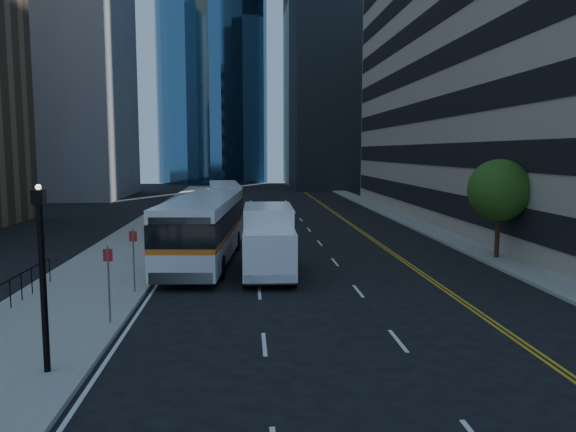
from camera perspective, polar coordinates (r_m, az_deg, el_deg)
The scene contains 9 objects.
ground at distance 21.09m, azimuth 6.88°, elevation -8.95°, with size 160.00×160.00×0.00m, color black.
sidewalk_west at distance 45.73m, azimuth -12.41°, elevation -0.55°, with size 5.00×90.00×0.15m, color gray.
sidewalk_east at distance 47.09m, azimuth 11.78°, elevation -0.34°, with size 2.00×90.00×0.15m, color gray.
midrise_west at distance 76.75m, azimuth -23.26°, elevation 14.95°, with size 18.00×18.00×35.00m, color gray.
street_tree at distance 30.86m, azimuth 20.66°, elevation 2.46°, with size 3.20×3.20×5.10m.
lamp_post at distance 15.08m, azimuth -23.68°, elevation -5.08°, with size 0.28×0.28×4.56m.
bus_front at distance 28.87m, azimuth -8.45°, elevation -1.09°, with size 3.82×13.05×3.32m.
bus_rear at distance 48.60m, azimuth -6.49°, elevation 1.75°, with size 3.20×11.34×2.89m.
box_truck at distance 25.67m, azimuth -2.00°, elevation -2.38°, with size 2.34×6.50×3.09m.
Camera 1 is at (-3.98, -19.93, 5.63)m, focal length 35.00 mm.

